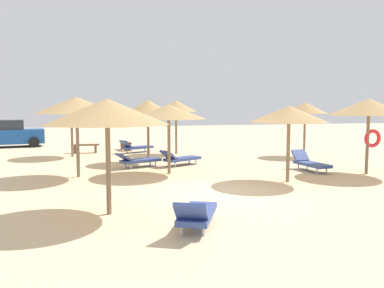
% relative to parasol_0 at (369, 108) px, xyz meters
% --- Properties ---
extents(ground_plane, '(80.00, 80.00, 0.00)m').
position_rel_parasol_0_xyz_m(ground_plane, '(-6.57, -1.81, -2.51)').
color(ground_plane, beige).
extents(parasol_0, '(2.96, 2.96, 2.85)m').
position_rel_parasol_0_xyz_m(parasol_0, '(0.00, 0.00, 0.00)').
color(parasol_0, '#75604C').
rests_on(parasol_0, ground).
extents(parasol_1, '(2.84, 2.84, 2.63)m').
position_rel_parasol_0_xyz_m(parasol_1, '(-7.24, 2.05, -0.16)').
color(parasol_1, '#75604C').
rests_on(parasol_1, ground).
extents(parasol_2, '(2.24, 2.24, 2.88)m').
position_rel_parasol_0_xyz_m(parasol_2, '(-5.54, 8.20, 0.05)').
color(parasol_2, '#75604C').
rests_on(parasol_2, ground).
extents(parasol_3, '(2.31, 2.31, 2.86)m').
position_rel_parasol_0_xyz_m(parasol_3, '(-7.52, 5.29, -0.01)').
color(parasol_3, '#75604C').
rests_on(parasol_3, ground).
extents(parasol_4, '(2.91, 2.91, 2.75)m').
position_rel_parasol_0_xyz_m(parasol_4, '(-9.81, -3.17, -0.08)').
color(parasol_4, '#75604C').
rests_on(parasol_4, ground).
extents(parasol_5, '(2.90, 2.90, 2.90)m').
position_rel_parasol_0_xyz_m(parasol_5, '(-10.58, 2.23, 0.08)').
color(parasol_5, '#75604C').
rests_on(parasol_5, ground).
extents(parasol_7, '(2.61, 2.61, 2.87)m').
position_rel_parasol_0_xyz_m(parasol_7, '(-10.95, 8.38, 0.01)').
color(parasol_7, '#75604C').
rests_on(parasol_7, ground).
extents(parasol_8, '(2.62, 2.62, 2.59)m').
position_rel_parasol_0_xyz_m(parasol_8, '(-3.68, -0.63, -0.22)').
color(parasol_8, '#75604C').
rests_on(parasol_8, ground).
extents(parasol_9, '(2.24, 2.24, 2.77)m').
position_rel_parasol_0_xyz_m(parasol_9, '(0.65, 5.51, -0.04)').
color(parasol_9, '#75604C').
rests_on(parasol_9, ground).
extents(lounger_0, '(0.78, 1.91, 0.77)m').
position_rel_parasol_0_xyz_m(lounger_0, '(-1.66, 1.24, -2.19)').
color(lounger_0, '#33478C').
rests_on(lounger_0, ground).
extents(lounger_1, '(1.97, 1.44, 0.72)m').
position_rel_parasol_0_xyz_m(lounger_1, '(-6.34, 3.97, -2.20)').
color(lounger_1, '#33478C').
rests_on(lounger_1, ground).
extents(lounger_2, '(1.98, 1.38, 0.74)m').
position_rel_parasol_0_xyz_m(lounger_2, '(-7.57, 9.31, -2.20)').
color(lounger_2, '#33478C').
rests_on(lounger_2, ground).
extents(lounger_3, '(2.01, 1.32, 0.65)m').
position_rel_parasol_0_xyz_m(lounger_3, '(-8.18, 3.92, -2.20)').
color(lounger_3, '#33478C').
rests_on(lounger_3, ground).
extents(lounger_4, '(1.39, 1.97, 0.75)m').
position_rel_parasol_0_xyz_m(lounger_4, '(-8.10, -4.78, -2.19)').
color(lounger_4, '#33478C').
rests_on(lounger_4, ground).
extents(bench_0, '(1.52, 0.47, 0.49)m').
position_rel_parasol_0_xyz_m(bench_0, '(-10.31, 9.88, -2.17)').
color(bench_0, brown).
rests_on(bench_0, ground).
extents(bench_1, '(0.56, 1.54, 0.49)m').
position_rel_parasol_0_xyz_m(bench_1, '(-8.01, 10.78, -2.17)').
color(bench_1, brown).
rests_on(bench_1, ground).
extents(parked_car, '(4.20, 2.45, 1.72)m').
position_rel_parasol_0_xyz_m(parked_car, '(-14.91, 14.48, -1.69)').
color(parked_car, '#194C9E').
rests_on(parked_car, ground).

